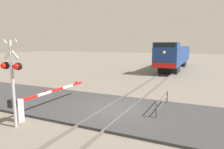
{
  "coord_description": "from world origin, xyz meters",
  "views": [
    {
      "loc": [
        4.82,
        -10.9,
        4.03
      ],
      "look_at": [
        -1.04,
        1.67,
        1.95
      ],
      "focal_mm": 32.84,
      "sensor_mm": 36.0,
      "label": 1
    }
  ],
  "objects_px": {
    "crossing_gate": "(32,102)",
    "guard_railing": "(163,101)",
    "locomotive": "(175,56)",
    "crossing_signal": "(12,74)"
  },
  "relations": [
    {
      "from": "locomotive",
      "to": "crossing_gate",
      "type": "xyz_separation_m",
      "value": [
        -3.9,
        -25.99,
        -1.35
      ]
    },
    {
      "from": "crossing_signal",
      "to": "guard_railing",
      "type": "distance_m",
      "value": 8.33
    },
    {
      "from": "guard_railing",
      "to": "crossing_signal",
      "type": "bearing_deg",
      "value": -138.25
    },
    {
      "from": "locomotive",
      "to": "crossing_signal",
      "type": "distance_m",
      "value": 27.68
    },
    {
      "from": "locomotive",
      "to": "guard_railing",
      "type": "height_order",
      "value": "locomotive"
    },
    {
      "from": "crossing_signal",
      "to": "crossing_gate",
      "type": "height_order",
      "value": "crossing_signal"
    },
    {
      "from": "crossing_signal",
      "to": "crossing_gate",
      "type": "relative_size",
      "value": 0.66
    },
    {
      "from": "crossing_gate",
      "to": "guard_railing",
      "type": "bearing_deg",
      "value": 31.23
    },
    {
      "from": "crossing_gate",
      "to": "guard_railing",
      "type": "distance_m",
      "value": 7.54
    },
    {
      "from": "crossing_signal",
      "to": "guard_railing",
      "type": "relative_size",
      "value": 1.3
    }
  ]
}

